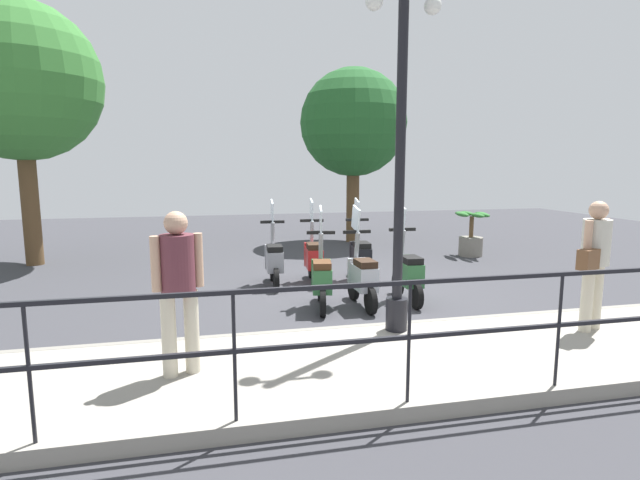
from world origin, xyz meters
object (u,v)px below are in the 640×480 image
Objects in this scene: potted_palm at (471,237)px; scooter_far_1 at (314,257)px; tree_distant at (353,123)px; scooter_far_0 at (360,256)px; scooter_far_2 at (274,259)px; pedestrian_distant at (178,281)px; scooter_near_0 at (407,272)px; pedestrian_with_bag at (594,256)px; scooter_near_1 at (362,276)px; scooter_near_2 at (322,277)px; lamp_post_near at (400,174)px; tree_large at (20,82)px.

potted_palm is 4.66m from scooter_far_1.
scooter_far_0 is (-4.74, 1.26, -2.81)m from tree_distant.
scooter_far_1 is 0.74m from scooter_far_2.
scooter_near_0 is (2.43, -3.35, -0.60)m from pedestrian_distant.
pedestrian_with_bag is 3.13m from scooter_near_1.
scooter_far_2 is at bearing 94.68° from scooter_far_0.
scooter_near_2 is at bearing 31.18° from pedestrian_with_bag.
lamp_post_near is at bearing 142.77° from potted_palm.
tree_distant is 6.96m from scooter_near_0.
tree_large reaches higher than scooter_near_1.
scooter_far_2 is at bearing 53.06° from scooter_near_0.
scooter_far_1 is (-1.88, 4.26, 0.04)m from potted_palm.
tree_distant reaches higher than pedestrian_with_bag.
scooter_near_2 is at bearing 149.88° from scooter_far_0.
tree_distant is (1.67, -7.73, -0.57)m from tree_large.
scooter_near_1 is (-4.73, -5.99, -3.38)m from tree_large.
scooter_far_1 is 1.00× the size of scooter_far_2.
lamp_post_near is 2.80× the size of scooter_far_0.
potted_palm is at bearing -65.81° from scooter_far_2.
scooter_near_0 is 1.00× the size of scooter_far_2.
lamp_post_near is at bearing 177.16° from scooter_near_1.
scooter_near_0 is 1.00× the size of scooter_near_1.
scooter_far_1 is (-3.02, -5.60, -3.38)m from tree_large.
scooter_far_0 is (3.75, 1.78, -0.60)m from pedestrian_with_bag.
scooter_far_2 is at bearing 111.27° from potted_palm.
scooter_near_0 is at bearing -26.59° from lamp_post_near.
tree_large is 10.49m from potted_palm.
lamp_post_near is 2.21m from scooter_near_1.
potted_palm is 3.89m from scooter_far_0.
tree_large is at bearing 83.45° from potted_palm.
scooter_near_1 is at bearing 164.79° from tree_distant.
pedestrian_distant is 8.32m from tree_large.
lamp_post_near is 2.56m from pedestrian_with_bag.
potted_palm is 0.69× the size of scooter_far_0.
lamp_post_near is at bearing 54.53° from pedestrian_with_bag.
pedestrian_with_bag reaches higher than scooter_far_1.
pedestrian_distant reaches higher than scooter_near_0.
potted_palm is (5.14, -3.91, -1.62)m from lamp_post_near.
pedestrian_distant is 0.33× the size of tree_distant.
scooter_far_0 is 1.62m from scooter_far_2.
potted_palm is at bearing -37.23° from lamp_post_near.
scooter_far_2 is at bearing 100.09° from scooter_far_1.
tree_large reaches higher than pedestrian_with_bag.
pedestrian_distant is at bearing 153.74° from tree_distant.
potted_palm is at bearing 115.36° from pedestrian_distant.
tree_distant is at bearing 37.11° from potted_palm.
pedestrian_with_bag is at bearing -144.32° from scooter_near_0.
pedestrian_distant is at bearing 151.21° from scooter_near_2.
scooter_far_2 is at bearing 142.90° from pedestrian_distant.
scooter_far_2 is at bearing 18.75° from lamp_post_near.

